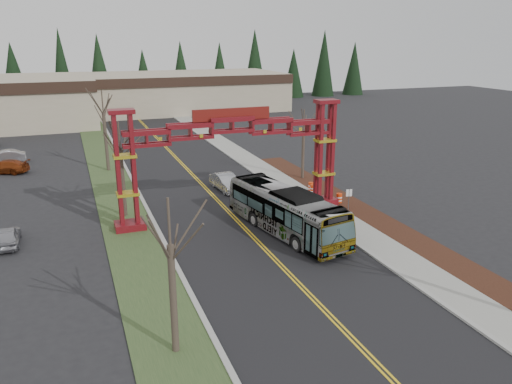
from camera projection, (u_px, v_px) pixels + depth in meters
name	position (u px, v px, depth m)	size (l,w,h in m)	color
ground	(352.00, 339.00, 23.61)	(200.00, 200.00, 0.00)	black
road	(209.00, 192.00, 45.93)	(12.00, 110.00, 0.02)	black
lane_line_left	(208.00, 192.00, 45.89)	(0.12, 100.00, 0.01)	yellow
lane_line_right	(211.00, 192.00, 45.97)	(0.12, 100.00, 0.01)	yellow
curb_right	(271.00, 185.00, 47.99)	(0.30, 110.00, 0.15)	#A7A7A2
sidewalk_right	(285.00, 183.00, 48.48)	(2.60, 110.00, 0.14)	gray
landscape_strip	(402.00, 234.00, 35.97)	(2.60, 50.00, 0.12)	black
grass_median	(120.00, 201.00, 43.22)	(4.00, 110.00, 0.08)	#304723
curb_left	(142.00, 199.00, 43.83)	(0.30, 110.00, 0.15)	#A7A7A2
gateway_arch	(232.00, 143.00, 37.91)	(18.20, 1.60, 8.90)	#580B0C
retail_building_east	(182.00, 91.00, 97.35)	(38.00, 20.30, 7.00)	tan
conifer_treeline	(123.00, 73.00, 103.93)	(116.10, 5.60, 13.00)	black
transit_bus	(286.00, 211.00, 35.92)	(2.79, 11.93, 3.32)	#9A9DA1
silver_sedan	(226.00, 182.00, 46.29)	(1.62, 4.66, 1.53)	#A5A8AD
parked_car_near_a	(7.00, 236.00, 34.01)	(1.56, 3.88, 1.32)	#A0A1A8
parked_car_mid_a	(5.00, 167.00, 52.08)	(1.97, 4.85, 1.41)	maroon
parked_car_far_a	(4.00, 157.00, 56.19)	(1.55, 4.46, 1.47)	#A0A0A7
bare_tree_median_near	(170.00, 246.00, 21.10)	(3.21, 3.21, 7.35)	#382D26
bare_tree_median_mid	(120.00, 150.00, 38.14)	(3.32, 3.32, 7.58)	#382D26
bare_tree_median_far	(103.00, 113.00, 51.44)	(3.47, 3.47, 8.54)	#382D26
bare_tree_right_far	(304.00, 130.00, 48.78)	(3.03, 3.03, 6.98)	#382D26
street_sign	(349.00, 196.00, 39.71)	(0.47, 0.14, 2.10)	#3F3F44
barrel_south	(339.00, 199.00, 42.55)	(0.50, 0.50, 0.93)	red
barrel_mid	(313.00, 190.00, 45.12)	(0.50, 0.50, 0.92)	red
barrel_north	(311.00, 187.00, 45.92)	(0.48, 0.48, 0.89)	red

